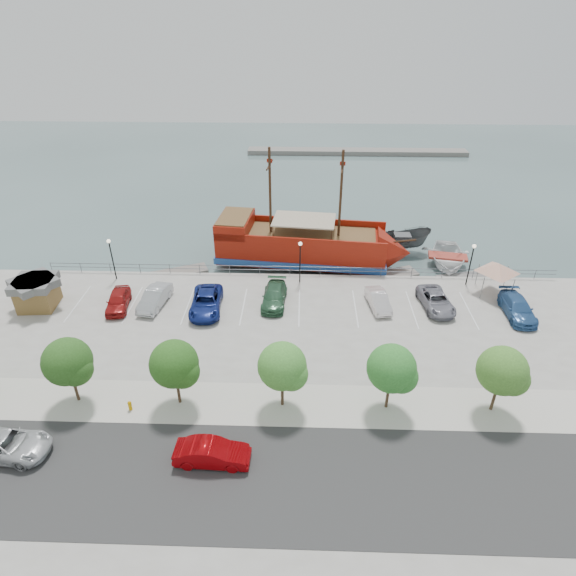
{
  "coord_description": "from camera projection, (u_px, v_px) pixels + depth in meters",
  "views": [
    {
      "loc": [
        0.13,
        -33.79,
        23.69
      ],
      "look_at": [
        -1.0,
        2.0,
        2.0
      ],
      "focal_mm": 30.0,
      "sensor_mm": 36.0,
      "label": 1
    }
  ],
  "objects": [
    {
      "name": "parked_car_b",
      "position": [
        155.0,
        298.0,
        42.79
      ],
      "size": [
        2.34,
        4.86,
        1.53
      ],
      "primitive_type": "imported",
      "rotation": [
        0.0,
        0.0,
        -0.16
      ],
      "color": "#AFB1B5",
      "rests_on": "land_slab"
    },
    {
      "name": "parked_car_a",
      "position": [
        118.0,
        300.0,
        42.47
      ],
      "size": [
        2.37,
        4.59,
        1.49
      ],
      "primitive_type": "imported",
      "rotation": [
        0.0,
        0.0,
        0.14
      ],
      "color": "maroon",
      "rests_on": "land_slab"
    },
    {
      "name": "street_sedan",
      "position": [
        212.0,
        453.0,
        28.25
      ],
      "size": [
        4.53,
        1.7,
        1.48
      ],
      "primitive_type": "imported",
      "rotation": [
        0.0,
        0.0,
        1.54
      ],
      "color": "#8F0307",
      "rests_on": "street"
    },
    {
      "name": "ground",
      "position": [
        299.0,
        330.0,
        41.68
      ],
      "size": [
        160.0,
        160.0,
        0.0
      ],
      "primitive_type": "plane",
      "color": "#425655"
    },
    {
      "name": "speedboat",
      "position": [
        447.0,
        259.0,
        51.27
      ],
      "size": [
        6.38,
        8.06,
        1.5
      ],
      "primitive_type": "imported",
      "rotation": [
        0.0,
        0.0,
        -0.18
      ],
      "color": "white",
      "rests_on": "ground"
    },
    {
      "name": "shed",
      "position": [
        37.0,
        292.0,
        42.31
      ],
      "size": [
        3.59,
        3.59,
        2.75
      ],
      "rotation": [
        0.0,
        0.0,
        0.08
      ],
      "color": "brown",
      "rests_on": "land_slab"
    },
    {
      "name": "tree_d",
      "position": [
        284.0,
        368.0,
        30.86
      ],
      "size": [
        3.3,
        3.2,
        5.0
      ],
      "color": "#473321",
      "rests_on": "sidewalk"
    },
    {
      "name": "sidewalk",
      "position": [
        297.0,
        405.0,
        32.61
      ],
      "size": [
        100.0,
        4.0,
        0.05
      ],
      "primitive_type": "cube",
      "color": "beige",
      "rests_on": "land_slab"
    },
    {
      "name": "parked_car_f",
      "position": [
        378.0,
        300.0,
        42.6
      ],
      "size": [
        2.09,
        4.36,
        1.38
      ],
      "primitive_type": "imported",
      "rotation": [
        0.0,
        0.0,
        0.16
      ],
      "color": "silver",
      "rests_on": "land_slab"
    },
    {
      "name": "lamp_post_right",
      "position": [
        472.0,
        257.0,
        44.76
      ],
      "size": [
        0.36,
        0.36,
        4.28
      ],
      "color": "black",
      "rests_on": "land_slab"
    },
    {
      "name": "tree_c",
      "position": [
        176.0,
        366.0,
        31.05
      ],
      "size": [
        3.3,
        3.2,
        5.0
      ],
      "color": "#473321",
      "rests_on": "sidewalk"
    },
    {
      "name": "parked_car_g",
      "position": [
        436.0,
        301.0,
        42.51
      ],
      "size": [
        2.9,
        5.3,
        1.41
      ],
      "primitive_type": "imported",
      "rotation": [
        0.0,
        0.0,
        0.12
      ],
      "color": "gray",
      "rests_on": "land_slab"
    },
    {
      "name": "street_van",
      "position": [
        6.0,
        445.0,
        28.8
      ],
      "size": [
        5.46,
        2.9,
        1.46
      ],
      "primitive_type": "imported",
      "rotation": [
        0.0,
        0.0,
        1.48
      ],
      "color": "#B5B6B9",
      "rests_on": "street"
    },
    {
      "name": "canopy_tent",
      "position": [
        499.0,
        263.0,
        43.55
      ],
      "size": [
        4.7,
        4.7,
        3.48
      ],
      "rotation": [
        0.0,
        0.0,
        -0.13
      ],
      "color": "slate",
      "rests_on": "land_slab"
    },
    {
      "name": "lamp_post_left",
      "position": [
        111.0,
        252.0,
        45.68
      ],
      "size": [
        0.36,
        0.36,
        4.28
      ],
      "color": "black",
      "rests_on": "land_slab"
    },
    {
      "name": "far_shore",
      "position": [
        357.0,
        152.0,
        88.22
      ],
      "size": [
        40.0,
        3.0,
        0.8
      ],
      "primitive_type": "cube",
      "color": "slate",
      "rests_on": "ground"
    },
    {
      "name": "patrol_boat",
      "position": [
        401.0,
        243.0,
        53.6
      ],
      "size": [
        6.82,
        3.5,
        2.52
      ],
      "primitive_type": "imported",
      "rotation": [
        0.0,
        0.0,
        1.74
      ],
      "color": "#46494A",
      "rests_on": "ground"
    },
    {
      "name": "dock_west",
      "position": [
        175.0,
        273.0,
        49.8
      ],
      "size": [
        6.8,
        4.38,
        0.38
      ],
      "primitive_type": "cube",
      "rotation": [
        0.0,
        0.0,
        0.41
      ],
      "color": "slate",
      "rests_on": "ground"
    },
    {
      "name": "tree_e",
      "position": [
        394.0,
        370.0,
        30.68
      ],
      "size": [
        3.3,
        3.2,
        5.0
      ],
      "color": "#473321",
      "rests_on": "sidewalk"
    },
    {
      "name": "lamp_post_mid",
      "position": [
        300.0,
        255.0,
        45.2
      ],
      "size": [
        0.36,
        0.36,
        4.28
      ],
      "color": "black",
      "rests_on": "land_slab"
    },
    {
      "name": "seawall_railing",
      "position": [
        300.0,
        271.0,
        47.56
      ],
      "size": [
        50.0,
        0.06,
        1.0
      ],
      "color": "#555960",
      "rests_on": "land_slab"
    },
    {
      "name": "tree_f",
      "position": [
        505.0,
        373.0,
        30.49
      ],
      "size": [
        3.3,
        3.2,
        5.0
      ],
      "color": "#473321",
      "rests_on": "sidewalk"
    },
    {
      "name": "fire_hydrant",
      "position": [
        130.0,
        405.0,
        32.02
      ],
      "size": [
        0.26,
        0.26,
        0.75
      ],
      "rotation": [
        0.0,
        0.0,
        -0.14
      ],
      "color": "#C28700",
      "rests_on": "sidewalk"
    },
    {
      "name": "tree_b",
      "position": [
        69.0,
        364.0,
        31.24
      ],
      "size": [
        3.3,
        3.2,
        5.0
      ],
      "color": "#473321",
      "rests_on": "sidewalk"
    },
    {
      "name": "parked_car_h",
      "position": [
        518.0,
        308.0,
        41.43
      ],
      "size": [
        2.13,
        5.2,
        1.51
      ],
      "primitive_type": "imported",
      "rotation": [
        0.0,
        0.0,
        -0.0
      ],
      "color": "#2F5A92",
      "rests_on": "land_slab"
    },
    {
      "name": "pirate_ship",
      "position": [
        316.0,
        246.0,
        50.7
      ],
      "size": [
        20.79,
        7.64,
        12.97
      ],
      "rotation": [
        0.0,
        0.0,
        -0.11
      ],
      "color": "maroon",
      "rests_on": "ground"
    },
    {
      "name": "street",
      "position": [
        296.0,
        481.0,
        27.48
      ],
      "size": [
        100.0,
        8.0,
        0.04
      ],
      "primitive_type": "cube",
      "color": "#313131",
      "rests_on": "land_slab"
    },
    {
      "name": "parked_car_c",
      "position": [
        206.0,
        302.0,
        42.16
      ],
      "size": [
        2.95,
        5.77,
        1.56
      ],
      "primitive_type": "imported",
      "rotation": [
        0.0,
        0.0,
        0.07
      ],
      "color": "navy",
      "rests_on": "land_slab"
    },
    {
      "name": "dock_mid",
      "position": [
        385.0,
        277.0,
        49.21
      ],
      "size": [
        7.24,
        4.35,
        0.4
      ],
      "primitive_type": "cube",
      "rotation": [
        0.0,
        0.0,
        0.36
      ],
      "color": "gray",
      "rests_on": "ground"
    },
    {
      "name": "parked_car_d",
      "position": [
        274.0,
        296.0,
        43.1
      ],
      "size": [
        2.32,
        5.15,
        1.46
      ],
      "primitive_type": "imported",
      "rotation": [
        0.0,
        0.0,
        -0.05
      ],
      "color": "#2E5B3C",
      "rests_on": "land_slab"
    },
    {
      "name": "dock_east",
      "position": [
        470.0,
        278.0,
        48.97
      ],
      "size": [
        7.14,
        3.63,
        0.39
      ],
      "primitive_type": "cube",
      "rotation": [
        0.0,
        0.0,
        0.25
      ],
      "color": "slate",
      "rests_on": "ground"
    }
  ]
}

